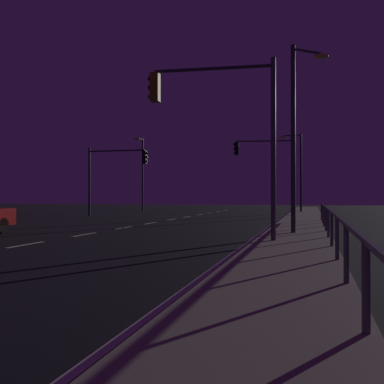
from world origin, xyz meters
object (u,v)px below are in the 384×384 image
Objects in this scene: street_lamp_across_street at (297,164)px; traffic_light_near_left at (219,113)px; street_lamp_far_end at (299,121)px; traffic_light_mid_left at (267,160)px; street_lamp_median at (142,167)px; traffic_light_near_right at (115,167)px.

traffic_light_near_left is at bearing -93.51° from street_lamp_across_street.
street_lamp_far_end reaches higher than traffic_light_near_left.
street_lamp_far_end is at bearing 55.92° from traffic_light_near_left.
street_lamp_far_end is (2.68, -16.11, 0.33)m from traffic_light_mid_left.
street_lamp_across_street is 0.92× the size of street_lamp_median.
traffic_light_mid_left is (10.90, 2.12, 0.47)m from traffic_light_near_right.
street_lamp_far_end is (13.58, -13.99, 0.80)m from traffic_light_near_right.
street_lamp_across_street is (12.84, 9.95, 0.62)m from traffic_light_near_right.
traffic_light_near_left is 19.71m from traffic_light_mid_left.
traffic_light_mid_left is at bearing 90.74° from traffic_light_near_left.
street_lamp_across_street is at bearing 37.77° from traffic_light_near_right.
traffic_light_near_left is 27.58m from street_lamp_across_street.
traffic_light_mid_left is 0.78× the size of street_lamp_far_end.
traffic_light_mid_left is at bearing -103.95° from street_lamp_across_street.
traffic_light_mid_left is 8.07m from street_lamp_across_street.
traffic_light_near_left is 4.34m from street_lamp_far_end.
traffic_light_mid_left is 0.76× the size of street_lamp_median.
traffic_light_near_left is 33.26m from street_lamp_median.
street_lamp_across_street is (1.69, 27.53, 0.04)m from traffic_light_near_left.
traffic_light_near_left is at bearing -65.60° from street_lamp_median.
street_lamp_median is at bearing 169.86° from street_lamp_across_street.
traffic_light_near_right is at bearing 134.16° from street_lamp_far_end.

